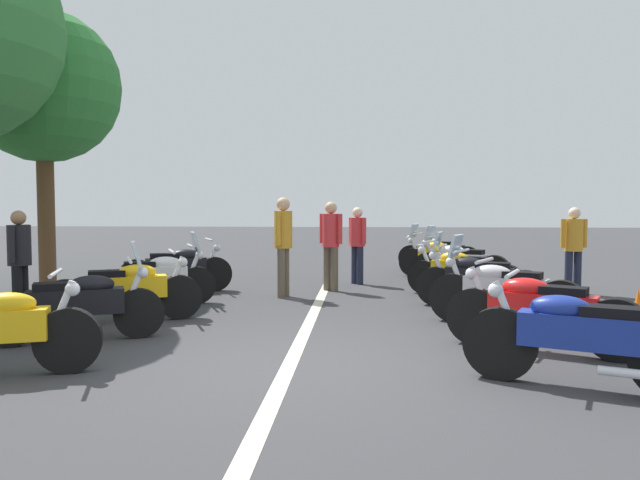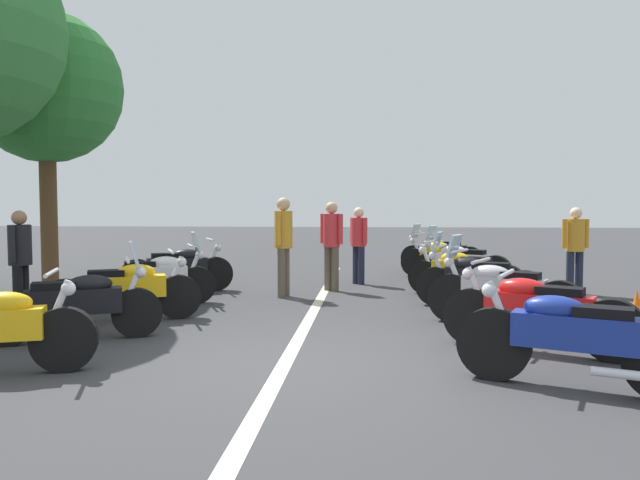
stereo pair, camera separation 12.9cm
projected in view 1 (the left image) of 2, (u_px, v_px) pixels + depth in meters
name	position (u px, v px, depth m)	size (l,w,h in m)	color
ground_plane	(289.00, 367.00, 6.11)	(80.00, 80.00, 0.00)	#38383A
lane_centre_stripe	(313.00, 315.00, 9.01)	(13.64, 0.16, 0.01)	beige
motorcycle_left_row_1	(79.00, 304.00, 7.20)	(1.03, 1.92, 1.19)	black
motorcycle_left_row_2	(125.00, 290.00, 8.41)	(1.06, 2.02, 1.00)	black
motorcycle_left_row_3	(156.00, 278.00, 9.81)	(1.00, 1.87, 1.20)	black
motorcycle_left_row_4	(177.00, 268.00, 11.24)	(1.08, 1.94, 1.01)	black
motorcycle_right_row_0	(579.00, 337.00, 5.34)	(1.00, 1.97, 1.02)	black
motorcycle_right_row_1	(540.00, 311.00, 6.69)	(1.15, 1.98, 1.01)	black
motorcycle_right_row_2	(503.00, 291.00, 8.10)	(1.11, 1.94, 1.23)	black
motorcycle_right_row_3	(477.00, 279.00, 9.59)	(0.90, 1.96, 1.21)	black
motorcycle_right_row_4	(463.00, 272.00, 10.79)	(1.15, 1.95, 0.99)	black
motorcycle_right_row_5	(459.00, 263.00, 12.24)	(1.07, 1.85, 1.22)	black
motorcycle_right_row_6	(442.00, 257.00, 13.64)	(1.06, 1.94, 1.21)	black
motorcycle_right_row_7	(438.00, 253.00, 14.99)	(0.89, 1.97, 1.00)	black
traffic_cone_0	(638.00, 315.00, 7.40)	(0.36, 0.36, 0.61)	orange
bystander_0	(357.00, 239.00, 12.51)	(0.44, 0.36, 1.59)	#1E2338
bystander_1	(20.00, 256.00, 8.67)	(0.53, 0.32, 1.56)	black
bystander_2	(283.00, 239.00, 10.69)	(0.51, 0.32, 1.77)	brown
bystander_3	(574.00, 243.00, 11.14)	(0.32, 0.52, 1.60)	#1E2338
bystander_4	(331.00, 239.00, 11.50)	(0.34, 0.45, 1.70)	brown
roadside_tree_0	(43.00, 88.00, 11.54)	(2.90, 2.90, 5.36)	brown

